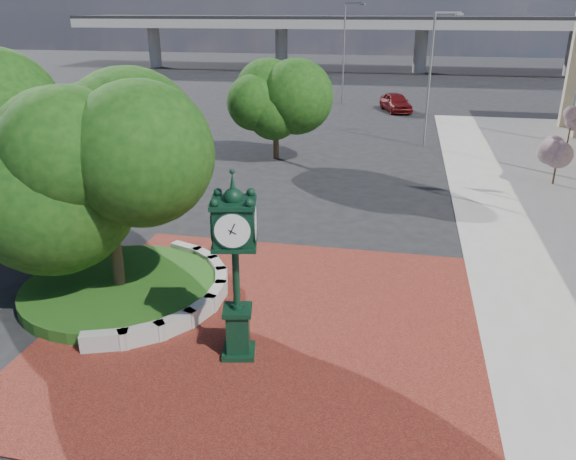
% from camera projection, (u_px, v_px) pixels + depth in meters
% --- Properties ---
extents(ground, '(200.00, 200.00, 0.00)m').
position_uv_depth(ground, '(273.00, 310.00, 17.05)').
color(ground, black).
rests_on(ground, ground).
extents(plaza, '(12.00, 12.00, 0.04)m').
position_uv_depth(plaza, '(265.00, 326.00, 16.13)').
color(plaza, maroon).
rests_on(plaza, ground).
extents(planter_wall, '(2.96, 6.77, 0.54)m').
position_uv_depth(planter_wall, '(188.00, 293.00, 17.46)').
color(planter_wall, '#9E9B93').
rests_on(planter_wall, ground).
extents(grass_bed, '(6.10, 6.10, 0.40)m').
position_uv_depth(grass_bed, '(121.00, 288.00, 17.91)').
color(grass_bed, '#1D4A15').
rests_on(grass_bed, ground).
extents(overpass, '(90.00, 12.00, 7.50)m').
position_uv_depth(overpass, '(384.00, 23.00, 78.40)').
color(overpass, '#9E9B93').
rests_on(overpass, ground).
extents(tree_planter, '(5.20, 5.20, 6.33)m').
position_uv_depth(tree_planter, '(108.00, 183.00, 16.61)').
color(tree_planter, '#38281C').
rests_on(tree_planter, ground).
extents(tree_street, '(4.40, 4.40, 5.45)m').
position_uv_depth(tree_street, '(276.00, 105.00, 32.99)').
color(tree_street, '#38281C').
rests_on(tree_street, ground).
extents(post_clock, '(1.21, 1.21, 4.99)m').
position_uv_depth(post_clock, '(235.00, 260.00, 13.83)').
color(post_clock, black).
rests_on(post_clock, ground).
extents(parked_car, '(3.35, 5.08, 1.61)m').
position_uv_depth(parked_car, '(396.00, 102.00, 49.41)').
color(parked_car, '#5A0C0E').
rests_on(parked_car, ground).
extents(street_lamp_near, '(1.79, 0.84, 8.34)m').
position_uv_depth(street_lamp_near, '(433.00, 70.00, 35.41)').
color(street_lamp_near, slate).
rests_on(street_lamp_near, ground).
extents(street_lamp_far, '(1.93, 0.90, 9.00)m').
position_uv_depth(street_lamp_far, '(346.00, 46.00, 51.38)').
color(street_lamp_far, slate).
rests_on(street_lamp_far, ground).
extents(shrub_near, '(1.20, 1.20, 2.20)m').
position_uv_depth(shrub_near, '(558.00, 155.00, 28.54)').
color(shrub_near, '#38281C').
rests_on(shrub_near, ground).
extents(shrub_far, '(1.20, 1.20, 2.20)m').
position_uv_depth(shrub_far, '(571.00, 123.00, 36.52)').
color(shrub_far, '#38281C').
rests_on(shrub_far, ground).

